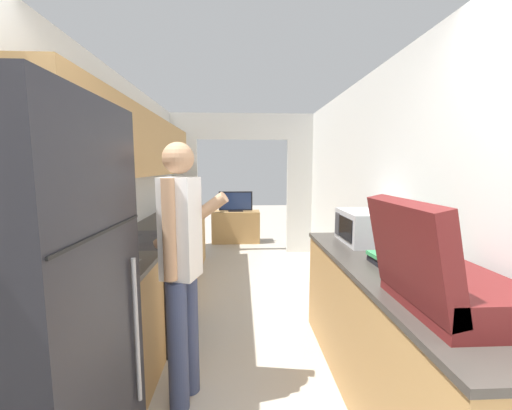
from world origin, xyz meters
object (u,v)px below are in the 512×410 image
at_px(refrigerator, 24,331).
at_px(knife, 162,228).
at_px(range_oven, 143,288).
at_px(television, 236,202).
at_px(suitcase, 441,279).
at_px(microwave, 366,227).
at_px(person, 181,266).
at_px(book_stack, 390,260).
at_px(tv_cabinet, 236,227).

bearing_deg(refrigerator, knife, 89.00).
xyz_separation_m(refrigerator, range_oven, (-0.03, 1.59, -0.45)).
height_order(television, knife, television).
distance_m(range_oven, suitcase, 2.43).
height_order(range_oven, knife, range_oven).
bearing_deg(microwave, knife, 159.37).
height_order(person, suitcase, person).
bearing_deg(knife, microwave, -39.96).
bearing_deg(television, person, -93.66).
bearing_deg(refrigerator, suitcase, 3.00).
xyz_separation_m(microwave, book_stack, (-0.08, -0.62, -0.10)).
distance_m(range_oven, person, 1.09).
xyz_separation_m(television, knife, (-0.73, -3.09, 0.07)).
relative_size(refrigerator, person, 1.07).
relative_size(refrigerator, range_oven, 1.73).
bearing_deg(knife, refrigerator, -110.33).
xyz_separation_m(refrigerator, television, (0.77, 5.18, -0.06)).
height_order(range_oven, tv_cabinet, range_oven).
relative_size(tv_cabinet, knife, 2.82).
distance_m(refrigerator, microwave, 2.38).
distance_m(person, television, 4.43).
relative_size(microwave, book_stack, 1.74).
xyz_separation_m(tv_cabinet, television, (0.00, -0.04, 0.53)).
distance_m(book_stack, knife, 2.27).
height_order(range_oven, television, television).
xyz_separation_m(book_stack, knife, (-1.83, 1.34, -0.03)).
relative_size(suitcase, knife, 1.75).
bearing_deg(television, refrigerator, -98.47).
height_order(tv_cabinet, television, television).
distance_m(suitcase, tv_cabinet, 5.28).
relative_size(person, suitcase, 2.84).
distance_m(person, book_stack, 1.38).
height_order(refrigerator, book_stack, refrigerator).
bearing_deg(range_oven, book_stack, -23.85).
xyz_separation_m(suitcase, book_stack, (0.09, 0.65, -0.11)).
xyz_separation_m(suitcase, microwave, (0.17, 1.27, -0.01)).
bearing_deg(person, book_stack, -74.99).
distance_m(suitcase, knife, 2.65).
relative_size(person, microwave, 3.35).
bearing_deg(television, suitcase, -78.77).
height_order(person, microwave, person).
height_order(suitcase, microwave, suitcase).
height_order(tv_cabinet, knife, knife).
xyz_separation_m(person, tv_cabinet, (0.28, 4.46, -0.61)).
xyz_separation_m(person, microwave, (1.46, 0.61, 0.13)).
distance_m(suitcase, microwave, 1.28).
bearing_deg(range_oven, suitcase, -39.46).
distance_m(person, suitcase, 1.46).
height_order(refrigerator, knife, refrigerator).
distance_m(person, microwave, 1.59).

